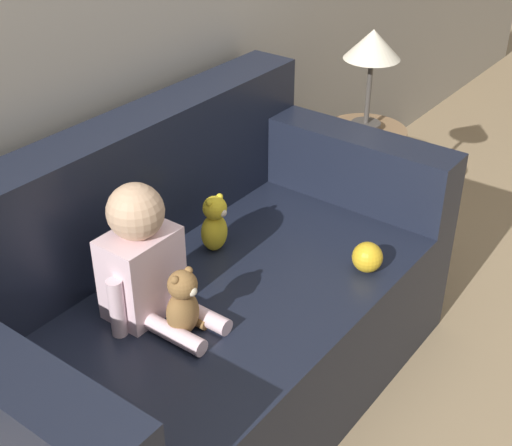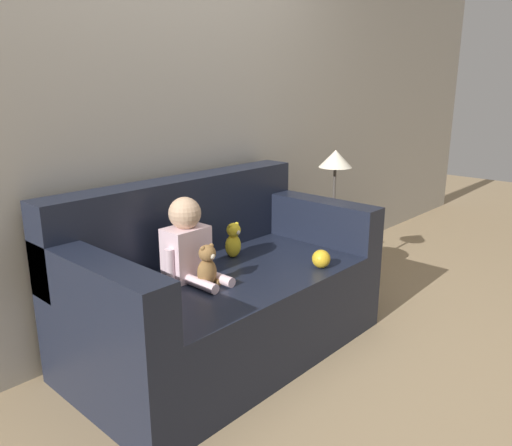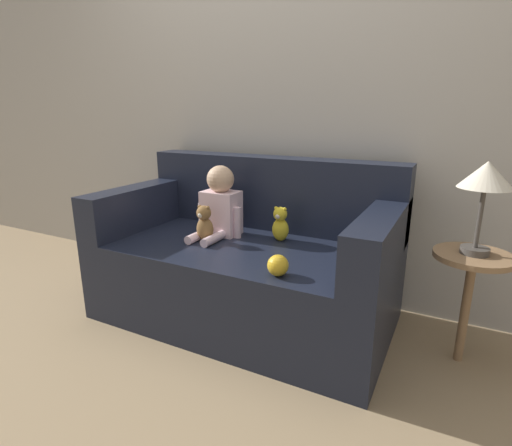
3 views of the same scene
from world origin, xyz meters
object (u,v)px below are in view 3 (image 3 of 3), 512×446
at_px(side_table, 480,216).
at_px(toy_ball, 278,265).
at_px(teddy_bear_brown, 204,224).
at_px(plush_toy_side, 280,224).
at_px(couch, 248,261).
at_px(person_baby, 220,205).

bearing_deg(side_table, toy_ball, -149.93).
bearing_deg(teddy_bear_brown, toy_ball, -24.18).
xyz_separation_m(plush_toy_side, side_table, (0.94, -0.01, 0.17)).
height_order(couch, side_table, side_table).
distance_m(couch, plush_toy_side, 0.29).
bearing_deg(side_table, teddy_bear_brown, -171.91).
bearing_deg(plush_toy_side, teddy_bear_brown, -151.81).
distance_m(toy_ball, side_table, 0.90).
bearing_deg(teddy_bear_brown, couch, 32.99).
bearing_deg(toy_ball, couch, 132.98).
bearing_deg(couch, teddy_bear_brown, -147.01).
relative_size(plush_toy_side, toy_ball, 2.04).
bearing_deg(plush_toy_side, couch, -158.32).
relative_size(couch, toy_ball, 16.86).
bearing_deg(couch, person_baby, 175.31).
bearing_deg(toy_ball, side_table, 30.07).
xyz_separation_m(teddy_bear_brown, toy_ball, (0.56, -0.25, -0.05)).
distance_m(couch, teddy_bear_brown, 0.33).
distance_m(couch, toy_ball, 0.55).
xyz_separation_m(person_baby, teddy_bear_brown, (-0.01, -0.15, -0.08)).
bearing_deg(person_baby, side_table, 1.73).
height_order(couch, plush_toy_side, couch).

